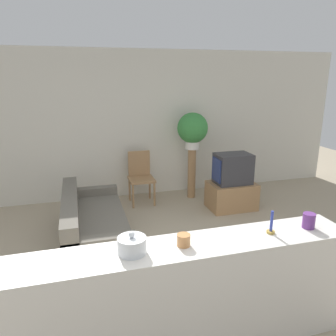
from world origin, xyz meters
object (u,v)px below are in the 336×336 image
object	(u,v)px
wooden_chair	(141,175)
potted_plant	(193,129)
television	(233,169)
couch	(92,226)
decorative_bowl	(132,245)

from	to	relation	value
wooden_chair	potted_plant	size ratio (longest dim) A/B	1.39
television	potted_plant	world-z (taller)	potted_plant
couch	decorative_bowl	bearing A→B (deg)	-83.72
wooden_chair	decorative_bowl	bearing A→B (deg)	-102.05
television	decorative_bowl	size ratio (longest dim) A/B	2.78
couch	wooden_chair	world-z (taller)	wooden_chair
wooden_chair	potted_plant	bearing A→B (deg)	-1.35
television	potted_plant	bearing A→B (deg)	124.07
decorative_bowl	couch	bearing A→B (deg)	96.28
couch	wooden_chair	size ratio (longest dim) A/B	2.02
decorative_bowl	potted_plant	bearing A→B (deg)	63.24
television	potted_plant	xyz separation A→B (m)	(-0.48, 0.71, 0.59)
television	potted_plant	size ratio (longest dim) A/B	0.91
wooden_chair	television	bearing A→B (deg)	-26.69
potted_plant	decorative_bowl	distance (m)	3.77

